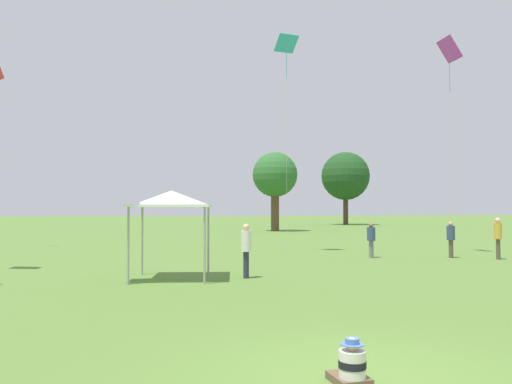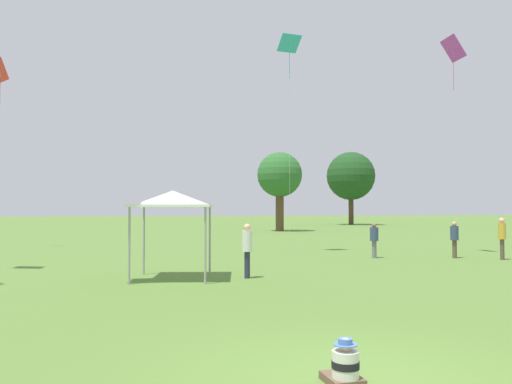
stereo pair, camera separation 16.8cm
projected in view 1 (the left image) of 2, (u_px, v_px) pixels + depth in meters
ground_plane at (366, 381)px, 6.34m from camera, size 300.00×300.00×0.00m
seated_toddler at (351, 366)px, 6.24m from camera, size 0.47×0.56×0.59m
person_standing_2 at (451, 236)px, 22.36m from camera, size 0.49×0.49×1.63m
person_standing_3 at (371, 237)px, 22.39m from camera, size 0.52×0.52×1.56m
person_standing_4 at (498, 234)px, 21.66m from camera, size 0.45×0.45×1.81m
person_standing_5 at (246, 245)px, 15.81m from camera, size 0.39×0.39×1.72m
canopy_tent at (172, 200)px, 15.68m from camera, size 2.80×2.80×2.77m
kite_0 at (449, 54)px, 24.40m from camera, size 0.71×1.24×10.53m
kite_5 at (286, 49)px, 24.98m from camera, size 1.17×0.99×10.84m
distant_tree_0 at (345, 176)px, 69.10m from camera, size 6.66×6.66×10.08m
distant_tree_1 at (275, 176)px, 49.30m from camera, size 4.45×4.45×7.82m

